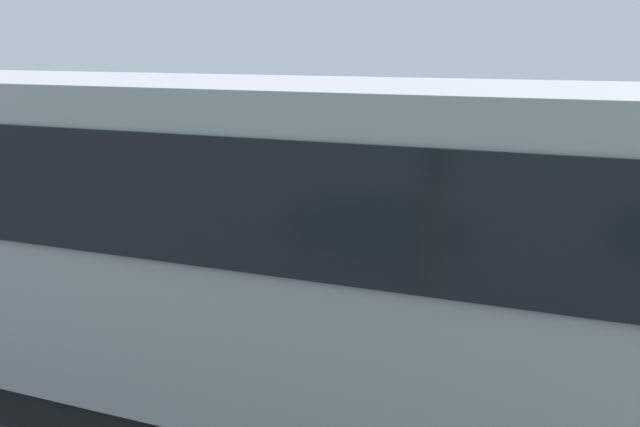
% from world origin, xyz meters
% --- Properties ---
extents(ground_plane, '(80.00, 80.00, 0.00)m').
position_xyz_m(ground_plane, '(0.00, 0.00, 0.00)').
color(ground_plane, '#38383D').
extents(tour_bus, '(11.16, 2.85, 3.25)m').
position_xyz_m(tour_bus, '(0.04, 4.30, 1.65)').
color(tour_bus, '#B7BABF').
rests_on(tour_bus, ground_plane).
extents(spectator_far_left, '(0.58, 0.35, 1.68)m').
position_xyz_m(spectator_far_left, '(-0.96, 1.42, 1.00)').
color(spectator_far_left, black).
rests_on(spectator_far_left, ground_plane).
extents(spectator_left, '(0.57, 0.38, 1.70)m').
position_xyz_m(spectator_left, '(0.16, 1.49, 1.01)').
color(spectator_left, black).
rests_on(spectator_left, ground_plane).
extents(spectator_centre, '(0.58, 0.36, 1.67)m').
position_xyz_m(spectator_centre, '(1.14, 1.18, 0.99)').
color(spectator_centre, '#473823').
rests_on(spectator_centre, ground_plane).
extents(spectator_right, '(0.58, 0.35, 1.76)m').
position_xyz_m(spectator_right, '(2.11, 1.19, 1.06)').
color(spectator_right, black).
rests_on(spectator_right, ground_plane).
extents(parked_motorcycle_silver, '(2.05, 0.58, 0.99)m').
position_xyz_m(parked_motorcycle_silver, '(3.19, 1.94, 0.48)').
color(parked_motorcycle_silver, black).
rests_on(parked_motorcycle_silver, ground_plane).
extents(stunt_motorcycle, '(2.04, 0.66, 1.23)m').
position_xyz_m(stunt_motorcycle, '(3.67, -1.46, 0.61)').
color(stunt_motorcycle, black).
rests_on(stunt_motorcycle, ground_plane).
extents(traffic_cone, '(0.34, 0.34, 0.63)m').
position_xyz_m(traffic_cone, '(1.65, -2.32, 0.30)').
color(traffic_cone, orange).
rests_on(traffic_cone, ground_plane).
extents(bay_line_a, '(0.20, 4.86, 0.01)m').
position_xyz_m(bay_line_a, '(-2.52, -0.46, 0.00)').
color(bay_line_a, white).
rests_on(bay_line_a, ground_plane).
extents(bay_line_b, '(0.17, 3.52, 0.01)m').
position_xyz_m(bay_line_b, '(0.12, -0.46, 0.00)').
color(bay_line_b, white).
rests_on(bay_line_b, ground_plane).
extents(bay_line_c, '(0.19, 4.57, 0.01)m').
position_xyz_m(bay_line_c, '(2.76, -0.46, 0.00)').
color(bay_line_c, white).
rests_on(bay_line_c, ground_plane).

